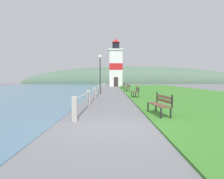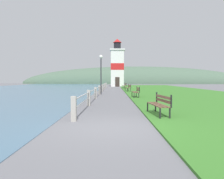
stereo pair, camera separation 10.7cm
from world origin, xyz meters
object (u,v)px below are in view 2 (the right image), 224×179
(park_bench_far, at_px, (128,87))
(lamp_post, at_px, (101,67))
(park_bench_midway, at_px, (136,91))
(park_bench_near, at_px, (160,103))
(park_bench_by_lighthouse, at_px, (125,85))
(lighthouse, at_px, (117,66))

(park_bench_far, height_order, lamp_post, lamp_post)
(park_bench_midway, bearing_deg, park_bench_near, 89.00)
(park_bench_by_lighthouse, bearing_deg, lighthouse, -89.38)
(park_bench_midway, distance_m, lamp_post, 5.48)
(lighthouse, height_order, lamp_post, lighthouse)
(park_bench_midway, height_order, lighthouse, lighthouse)
(park_bench_midway, height_order, park_bench_by_lighthouse, same)
(park_bench_far, bearing_deg, park_bench_by_lighthouse, -96.34)
(park_bench_midway, distance_m, lighthouse, 28.84)
(park_bench_near, height_order, park_bench_by_lighthouse, same)
(park_bench_near, bearing_deg, lighthouse, -94.20)
(park_bench_far, relative_size, lighthouse, 0.18)
(park_bench_near, bearing_deg, lamp_post, -82.15)
(park_bench_far, height_order, park_bench_by_lighthouse, same)
(park_bench_near, distance_m, lamp_post, 13.51)
(lamp_post, bearing_deg, park_bench_by_lighthouse, 77.91)
(park_bench_near, height_order, lighthouse, lighthouse)
(park_bench_by_lighthouse, bearing_deg, park_bench_midway, 84.82)
(park_bench_near, relative_size, park_bench_by_lighthouse, 1.00)
(lighthouse, bearing_deg, park_bench_far, -86.81)
(park_bench_near, distance_m, lighthouse, 37.81)
(lighthouse, bearing_deg, park_bench_midway, -87.72)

